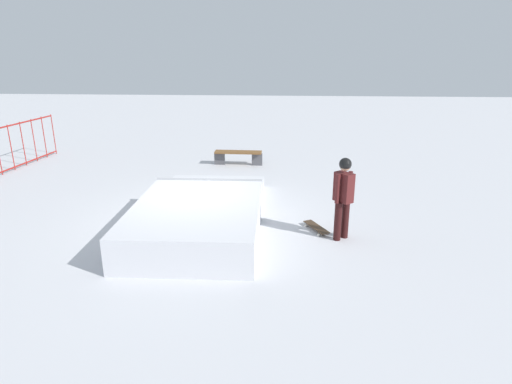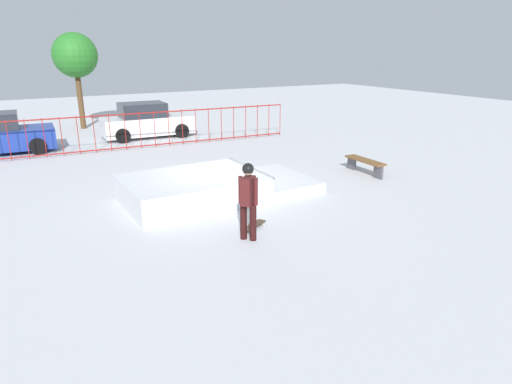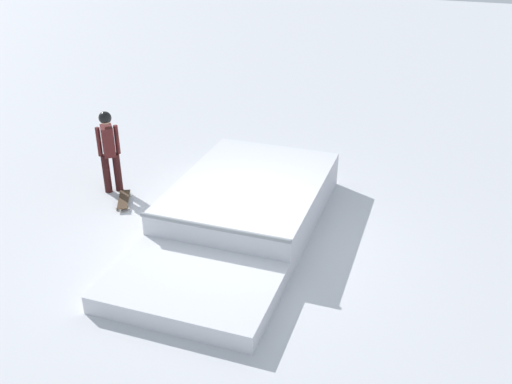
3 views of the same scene
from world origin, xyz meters
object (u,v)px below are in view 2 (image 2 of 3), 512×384
(park_bench, at_px, (365,163))
(parked_car_white, at_px, (147,122))
(skater, at_px, (248,196))
(distant_tree, at_px, (75,56))
(skateboard, at_px, (253,226))
(skate_ramp, at_px, (209,187))

(park_bench, distance_m, parked_car_white, 10.78)
(skater, height_order, distant_tree, distant_tree)
(skater, distance_m, distant_tree, 16.77)
(skater, relative_size, distant_tree, 0.36)
(skateboard, xyz_separation_m, park_bench, (5.55, 2.31, 0.28))
(skate_ramp, height_order, skater, skater)
(skate_ramp, height_order, parked_car_white, parked_car_white)
(skateboard, height_order, parked_car_white, parked_car_white)
(skateboard, relative_size, distant_tree, 0.17)
(skater, xyz_separation_m, parked_car_white, (1.51, 12.60, -0.28))
(parked_car_white, distance_m, distant_tree, 5.36)
(park_bench, bearing_deg, skater, -154.87)
(skateboard, bearing_deg, parked_car_white, 57.44)
(park_bench, distance_m, distant_tree, 15.62)
(skateboard, bearing_deg, distant_tree, 66.58)
(skate_ramp, height_order, park_bench, skate_ramp)
(skate_ramp, bearing_deg, parked_car_white, 82.23)
(skater, bearing_deg, distant_tree, 52.82)
(skate_ramp, bearing_deg, park_bench, -3.46)
(skateboard, bearing_deg, skate_ramp, 62.70)
(skate_ramp, height_order, distant_tree, distant_tree)
(parked_car_white, relative_size, distant_tree, 0.88)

